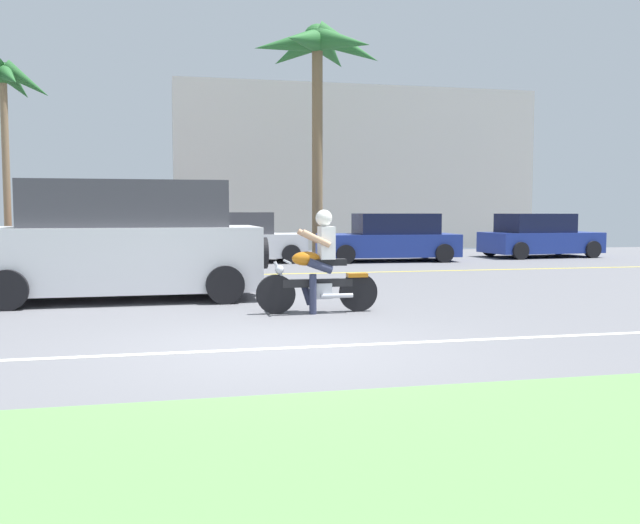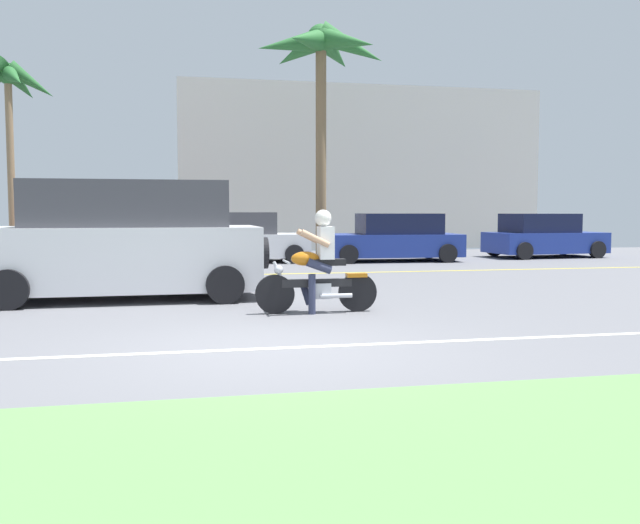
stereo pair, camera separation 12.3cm
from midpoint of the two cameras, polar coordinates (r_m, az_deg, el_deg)
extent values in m
cube|color=slate|center=(10.78, -6.46, -4.09)|extent=(56.00, 30.00, 0.04)
cube|color=#5B8C4C|center=(3.98, 4.80, -18.13)|extent=(56.00, 3.80, 0.06)
cube|color=silver|center=(7.75, -4.07, -7.19)|extent=(50.40, 0.12, 0.01)
cube|color=yellow|center=(16.60, -8.57, -1.09)|extent=(50.40, 0.12, 0.01)
cylinder|color=black|center=(10.28, -4.05, -2.71)|extent=(0.59, 0.10, 0.59)
cylinder|color=black|center=(10.53, 2.87, -2.54)|extent=(0.59, 0.10, 0.59)
cylinder|color=#B7BAC1|center=(10.27, -3.51, -1.35)|extent=(0.27, 0.05, 0.51)
cube|color=black|center=(10.37, -0.55, -1.76)|extent=(1.08, 0.11, 0.12)
cube|color=#B7BAC1|center=(10.39, -0.28, -2.40)|extent=(0.32, 0.20, 0.24)
ellipsoid|color=#B76614|center=(10.30, -1.52, 0.28)|extent=(0.43, 0.24, 0.22)
cube|color=black|center=(10.38, 0.52, -0.01)|extent=(0.47, 0.22, 0.10)
cube|color=#B76614|center=(10.49, 2.77, -1.10)|extent=(0.32, 0.16, 0.06)
cylinder|color=#B7BAC1|center=(10.26, -3.08, 0.02)|extent=(0.04, 0.61, 0.04)
sphere|color=#B7BAC1|center=(10.25, -3.73, -0.65)|extent=(0.14, 0.14, 0.14)
cylinder|color=#B7BAC1|center=(10.33, 1.08, -2.83)|extent=(0.49, 0.07, 0.07)
cube|color=white|center=(10.35, 0.20, 1.61)|extent=(0.22, 0.32, 0.49)
sphere|color=silver|center=(10.33, -0.02, 3.68)|extent=(0.26, 0.26, 0.26)
cylinder|color=#2D334C|center=(10.44, -0.55, -0.26)|extent=(0.40, 0.13, 0.25)
cylinder|color=#2D334C|center=(10.25, -0.33, -0.34)|extent=(0.40, 0.13, 0.25)
cylinder|color=#2D334C|center=(10.23, -0.94, -2.70)|extent=(0.11, 0.11, 0.60)
cylinder|color=#2D334C|center=(10.48, -1.41, -2.73)|extent=(0.20, 0.11, 0.33)
cylinder|color=tan|center=(10.50, -1.07, 2.05)|extent=(0.45, 0.09, 0.28)
cylinder|color=tan|center=(10.11, -0.66, 1.97)|extent=(0.45, 0.09, 0.28)
cube|color=silver|center=(12.44, -16.37, 0.32)|extent=(4.69, 2.06, 1.09)
cube|color=#414147|center=(12.41, -16.03, 4.66)|extent=(3.38, 1.77, 0.79)
cylinder|color=black|center=(13.49, -8.94, -0.98)|extent=(0.64, 0.23, 0.64)
cylinder|color=black|center=(13.67, -23.14, -1.20)|extent=(0.64, 0.23, 0.64)
cylinder|color=black|center=(11.49, -8.23, -1.88)|extent=(0.64, 0.23, 0.64)
cylinder|color=black|center=(11.70, -24.87, -2.12)|extent=(0.64, 0.23, 0.64)
cylinder|color=black|center=(12.53, -5.20, 0.75)|extent=(0.20, 0.58, 0.58)
cube|color=#AD1E1E|center=(21.72, -18.78, 1.44)|extent=(3.80, 1.81, 0.79)
cube|color=#351116|center=(21.74, -19.41, 3.44)|extent=(2.23, 1.50, 0.73)
cylinder|color=black|center=(21.20, -22.69, 0.53)|extent=(0.57, 0.21, 0.56)
cylinder|color=black|center=(20.75, -15.47, 0.64)|extent=(0.57, 0.21, 0.56)
cylinder|color=black|center=(22.78, -21.76, 0.80)|extent=(0.57, 0.21, 0.56)
cylinder|color=black|center=(22.36, -15.03, 0.90)|extent=(0.57, 0.21, 0.56)
cube|color=silver|center=(20.66, -6.69, 1.37)|extent=(3.73, 1.89, 0.70)
cube|color=#414147|center=(20.61, -7.32, 3.23)|extent=(2.17, 1.60, 0.65)
cylinder|color=black|center=(19.65, -10.19, 0.53)|extent=(0.56, 0.19, 0.56)
cylinder|color=black|center=(20.00, -2.59, 0.65)|extent=(0.56, 0.19, 0.56)
cylinder|color=black|center=(21.44, -10.51, 0.83)|extent=(0.56, 0.19, 0.56)
cylinder|color=black|center=(21.76, -3.52, 0.95)|extent=(0.56, 0.19, 0.56)
cube|color=navy|center=(21.16, 5.46, 1.42)|extent=(4.26, 2.03, 0.68)
cube|color=black|center=(21.21, 6.13, 3.19)|extent=(2.50, 1.69, 0.63)
cylinder|color=black|center=(22.49, 8.55, 1.01)|extent=(0.57, 0.21, 0.56)
cylinder|color=black|center=(21.73, 0.99, 0.95)|extent=(0.57, 0.21, 0.56)
cylinder|color=black|center=(20.75, 10.14, 0.72)|extent=(0.57, 0.21, 0.56)
cylinder|color=black|center=(19.93, 1.97, 0.64)|extent=(0.57, 0.21, 0.56)
cube|color=navy|center=(24.06, 17.75, 1.57)|extent=(3.87, 2.09, 0.68)
cube|color=black|center=(23.92, 17.33, 3.12)|extent=(2.28, 1.73, 0.62)
cylinder|color=black|center=(22.56, 16.19, 0.90)|extent=(0.57, 0.22, 0.56)
cylinder|color=black|center=(24.12, 21.63, 0.98)|extent=(0.57, 0.22, 0.56)
cylinder|color=black|center=(24.14, 13.85, 1.16)|extent=(0.57, 0.22, 0.56)
cylinder|color=black|center=(25.60, 19.10, 1.22)|extent=(0.57, 0.22, 0.56)
cylinder|color=brown|center=(22.88, -0.38, 9.39)|extent=(0.35, 0.35, 7.16)
sphere|color=#28662D|center=(23.47, -0.39, 18.14)|extent=(0.91, 0.91, 0.91)
cone|color=#28662D|center=(23.53, 2.16, 17.47)|extent=(2.43, 1.06, 1.61)
cone|color=#28662D|center=(24.31, 0.65, 17.05)|extent=(2.05, 2.37, 1.35)
cone|color=#28662D|center=(24.11, -2.15, 17.15)|extent=(1.96, 2.41, 1.32)
cone|color=#28662D|center=(23.17, -2.88, 17.68)|extent=(2.38, 0.96, 1.20)
cone|color=#28662D|center=(22.54, -1.52, 18.07)|extent=(2.04, 2.34, 1.19)
cone|color=#28662D|center=(22.82, 1.67, 17.90)|extent=(2.10, 2.33, 1.31)
cylinder|color=#846B4C|center=(22.86, -24.83, 7.04)|extent=(0.21, 0.21, 5.60)
sphere|color=#235B28|center=(23.18, -25.05, 13.96)|extent=(0.56, 0.56, 0.56)
cone|color=#235B28|center=(23.14, -23.38, 13.62)|extent=(1.57, 0.78, 1.22)
cone|color=#235B28|center=(23.69, -24.15, 13.37)|extent=(1.03, 1.62, 1.09)
cone|color=#235B28|center=(22.53, -24.62, 13.84)|extent=(1.16, 1.61, 1.00)
cube|color=beige|center=(29.65, 2.46, 7.66)|extent=(14.93, 4.00, 6.59)
camera|label=1|loc=(0.06, -90.31, -0.02)|focal=38.41mm
camera|label=2|loc=(0.06, 89.69, 0.02)|focal=38.41mm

